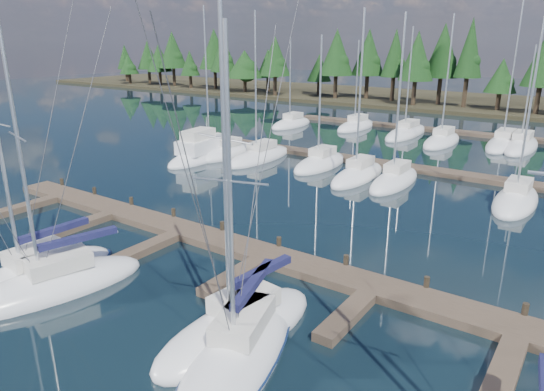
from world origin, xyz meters
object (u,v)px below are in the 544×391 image
Objects in this scene: front_sailboat_1 at (32,277)px; front_sailboat_2 at (53,286)px; main_dock at (261,260)px; front_sailboat_4 at (239,352)px; motor_yacht_left at (202,153)px; front_sailboat_3 at (238,328)px.

front_sailboat_2 is at bearing 2.49° from front_sailboat_1.
main_dock is 10.98m from front_sailboat_1.
motor_yacht_left is (-22.13, 22.00, 0.25)m from front_sailboat_4.
motor_yacht_left is at bearing 139.99° from main_dock.
front_sailboat_3 reaches higher than front_sailboat_1.
front_sailboat_4 is 1.26× the size of motor_yacht_left.
motor_yacht_left is (-12.09, 23.06, 0.24)m from front_sailboat_2.
front_sailboat_1 is at bearing -168.18° from front_sailboat_3.
front_sailboat_3 is 1.15× the size of front_sailboat_4.
main_dock is at bearing 120.35° from front_sailboat_4.
front_sailboat_1 is 0.98× the size of front_sailboat_3.
front_sailboat_2 is 1.34× the size of motor_yacht_left.
front_sailboat_3 is (2.99, -5.62, 0.09)m from main_dock.
front_sailboat_2 is 10.09m from front_sailboat_4.
front_sailboat_2 is 0.93× the size of front_sailboat_3.
front_sailboat_1 reaches higher than motor_yacht_left.
front_sailboat_4 is at bearing -49.39° from front_sailboat_3.
front_sailboat_3 is 1.46m from front_sailboat_4.
front_sailboat_2 is at bearing -128.08° from main_dock.
front_sailboat_4 is at bearing 5.54° from front_sailboat_1.
front_sailboat_3 is at bearing 13.39° from front_sailboat_2.
front_sailboat_1 is at bearing -134.32° from main_dock.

